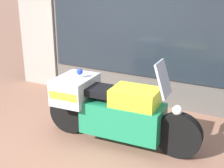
# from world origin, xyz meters

# --- Properties ---
(ground_plane) EXTENTS (60.00, 60.00, 0.00)m
(ground_plane) POSITION_xyz_m (0.00, 0.00, 0.00)
(ground_plane) COLOR #8E604C
(shop_building) EXTENTS (5.13, 0.55, 3.35)m
(shop_building) POSITION_xyz_m (-0.38, 2.00, 1.68)
(shop_building) COLOR #56514C
(shop_building) RESTS_ON ground
(window_display) EXTENTS (3.79, 0.30, 1.80)m
(window_display) POSITION_xyz_m (0.37, 2.03, 0.44)
(window_display) COLOR slate
(window_display) RESTS_ON ground
(paramedic_motorcycle) EXTENTS (2.36, 0.72, 1.31)m
(paramedic_motorcycle) POSITION_xyz_m (0.51, 0.22, 0.54)
(paramedic_motorcycle) COLOR black
(paramedic_motorcycle) RESTS_ON ground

